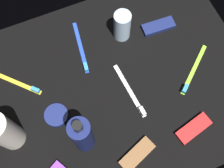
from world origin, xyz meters
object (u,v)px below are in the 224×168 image
bodywash_bottle (4,132)px  snack_bar_red (193,128)px  toothbrush_lime (193,72)px  snack_bar_navy (158,26)px  toothbrush_yellow (17,83)px  toothbrush_white (131,93)px  lotion_bottle (82,135)px  cream_tin_left (56,115)px  deodorant_stick (122,26)px  toothbrush_blue (81,50)px  snack_bar_brown (137,155)px

bodywash_bottle → snack_bar_red: size_ratio=1.78×
bodywash_bottle → toothbrush_lime: 55.78cm
snack_bar_navy → toothbrush_lime: bearing=101.5°
bodywash_bottle → snack_bar_red: (-47.10, 17.09, -7.67)cm
toothbrush_yellow → toothbrush_white: (-29.85, 16.09, 0.00)cm
toothbrush_yellow → snack_bar_red: 52.69cm
bodywash_bottle → toothbrush_yellow: 18.02cm
lotion_bottle → toothbrush_lime: (-37.26, -6.91, -8.70)cm
toothbrush_yellow → cream_tin_left: bearing=118.2°
deodorant_stick → toothbrush_blue: size_ratio=0.59×
snack_bar_brown → toothbrush_yellow: bearing=-74.1°
lotion_bottle → deodorant_stick: lotion_bottle is taller
toothbrush_yellow → toothbrush_lime: bearing=161.0°
toothbrush_blue → toothbrush_lime: 34.59cm
deodorant_stick → toothbrush_lime: deodorant_stick is taller
lotion_bottle → deodorant_stick: 35.68cm
toothbrush_yellow → snack_bar_red: toothbrush_yellow is taller
toothbrush_lime → snack_bar_red: toothbrush_lime is taller
toothbrush_blue → snack_bar_brown: (-2.73, 35.61, 0.14)cm
toothbrush_yellow → snack_bar_navy: (-46.98, -1.08, 0.14)cm
toothbrush_lime → toothbrush_yellow: same height
deodorant_stick → lotion_bottle: bearing=50.1°
deodorant_stick → toothbrush_white: (5.29, 19.34, -4.66)cm
bodywash_bottle → cream_tin_left: size_ratio=2.75×
snack_bar_brown → cream_tin_left: (16.59, -18.75, 0.12)cm
lotion_bottle → toothbrush_lime: size_ratio=1.42×
toothbrush_lime → toothbrush_yellow: size_ratio=1.06×
toothbrush_blue → cream_tin_left: (13.86, 16.85, 0.27)cm
snack_bar_red → lotion_bottle: bearing=-29.1°
cream_tin_left → snack_bar_brown: bearing=131.5°
toothbrush_lime → toothbrush_white: (19.83, -0.97, 0.00)cm
toothbrush_blue → snack_bar_red: 40.58cm
bodywash_bottle → toothbrush_lime: bearing=178.1°
toothbrush_lime → snack_bar_brown: toothbrush_lime is taller
bodywash_bottle → toothbrush_lime: (-55.20, 1.79, -7.81)cm
toothbrush_lime → snack_bar_red: bearing=62.1°
toothbrush_lime → deodorant_stick: bearing=-54.4°
snack_bar_navy → snack_bar_red: (5.40, 33.44, 0.00)cm
deodorant_stick → toothbrush_yellow: bearing=5.3°
toothbrush_lime → snack_bar_brown: bearing=31.6°
cream_tin_left → toothbrush_blue: bearing=-129.4°
bodywash_bottle → lotion_bottle: bearing=154.1°
lotion_bottle → snack_bar_brown: lotion_bottle is taller
toothbrush_yellow → snack_bar_red: size_ratio=1.33×
deodorant_stick → toothbrush_yellow: deodorant_stick is taller
toothbrush_blue → cream_tin_left: bearing=50.6°
deodorant_stick → toothbrush_blue: (13.76, 0.41, -4.66)cm
snack_bar_brown → cream_tin_left: cream_tin_left is taller
snack_bar_brown → deodorant_stick: bearing=-127.4°
lotion_bottle → cream_tin_left: size_ratio=3.10×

